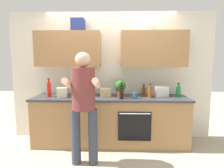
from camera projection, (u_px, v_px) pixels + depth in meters
name	position (u px, v px, depth m)	size (l,w,h in m)	color
ground_plane	(110.00, 143.00, 3.45)	(12.00, 12.00, 0.00)	#B2A893
back_wall_unit	(111.00, 64.00, 3.54)	(4.00, 0.38, 2.50)	silver
counter	(110.00, 120.00, 3.40)	(2.84, 0.67, 0.90)	#A37547
person_standing	(84.00, 100.00, 2.65)	(0.49, 0.45, 1.68)	#383D4C
bottle_vinegar	(144.00, 91.00, 3.50)	(0.07, 0.07, 0.21)	brown
bottle_syrup	(150.00, 92.00, 3.27)	(0.07, 0.07, 0.26)	#8C4C14
bottle_hotsauce	(49.00, 89.00, 3.34)	(0.07, 0.07, 0.34)	red
bottle_water	(75.00, 91.00, 3.43)	(0.07, 0.07, 0.22)	silver
bottle_soy	(121.00, 92.00, 3.15)	(0.07, 0.07, 0.29)	black
bottle_soda	(178.00, 91.00, 3.36)	(0.08, 0.08, 0.25)	#198C33
cup_tea	(135.00, 95.00, 3.18)	(0.07, 0.07, 0.11)	#33598C
mixing_bowl	(88.00, 93.00, 3.44)	(0.23, 0.23, 0.10)	silver
potted_herb	(120.00, 87.00, 3.35)	(0.22, 0.22, 0.32)	#9E6647
grocery_bag_bread	(105.00, 92.00, 3.37)	(0.20, 0.14, 0.15)	tan
grocery_bag_rice	(62.00, 92.00, 3.29)	(0.18, 0.16, 0.18)	beige
grocery_bag_produce	(160.00, 91.00, 3.37)	(0.25, 0.20, 0.19)	silver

